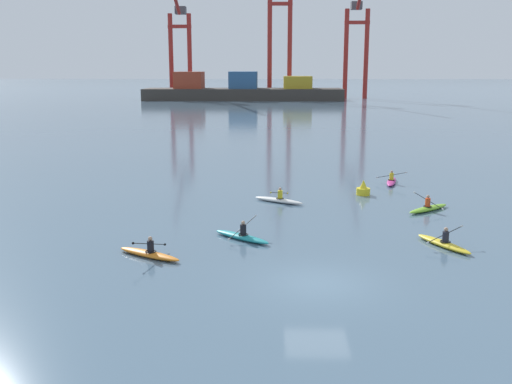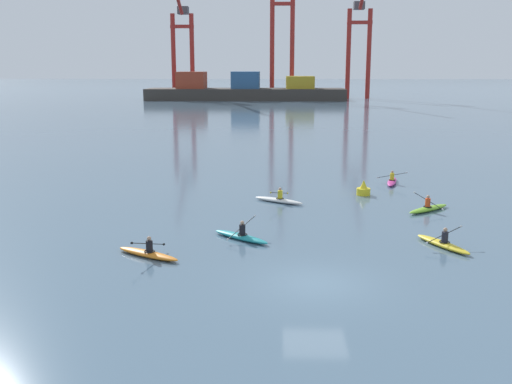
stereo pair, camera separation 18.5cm
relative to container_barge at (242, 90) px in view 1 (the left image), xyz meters
name	(u,v)px [view 1 (the left image)]	position (x,y,z in m)	size (l,w,h in m)	color
ground_plane	(318,284)	(9.90, -129.71, -2.41)	(800.00, 800.00, 0.00)	slate
container_barge	(242,90)	(0.00, 0.00, 0.00)	(50.30, 11.63, 7.15)	#38332D
gantry_crane_west	(179,38)	(-16.96, 7.98, 13.31)	(6.22, 20.79, 31.31)	maroon
gantry_crane_west_mid	(280,26)	(9.65, 6.73, 16.22)	(6.48, 16.13, 36.26)	maroon
gantry_crane_east_mid	(357,36)	(29.83, 7.14, 13.75)	(6.56, 18.96, 32.65)	maroon
channel_buoy	(363,190)	(14.06, -113.51, -2.05)	(0.90, 0.90, 1.00)	yellow
kayak_lime	(428,208)	(17.22, -117.75, -2.23)	(3.01, 2.62, 1.01)	#7ABC2D
kayak_yellow	(444,243)	(16.14, -124.76, -2.23)	(2.10, 3.29, 0.95)	yellow
kayak_magenta	(391,181)	(16.69, -109.51, -2.23)	(2.18, 3.44, 0.95)	#C13384
kayak_teal	(242,236)	(6.64, -123.87, -2.23)	(3.02, 2.61, 1.08)	teal
kayak_orange	(149,253)	(2.70, -126.68, -2.23)	(3.24, 2.24, 0.98)	orange
kayak_white	(279,200)	(8.51, -115.85, -2.23)	(3.22, 2.27, 0.95)	silver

